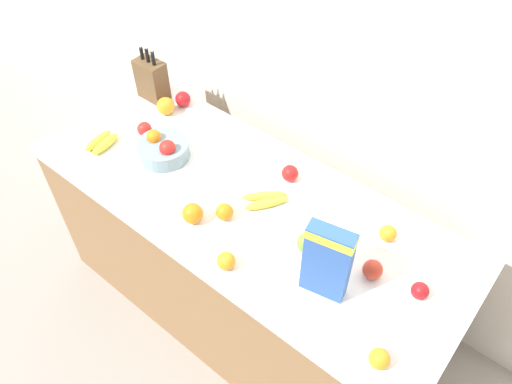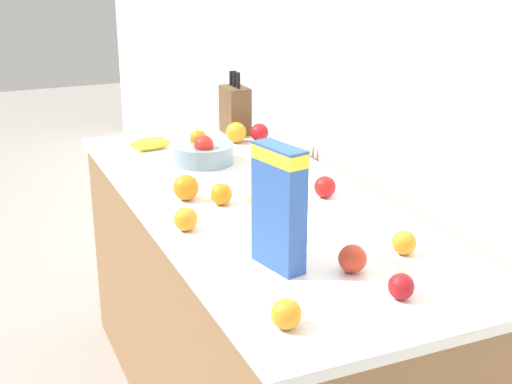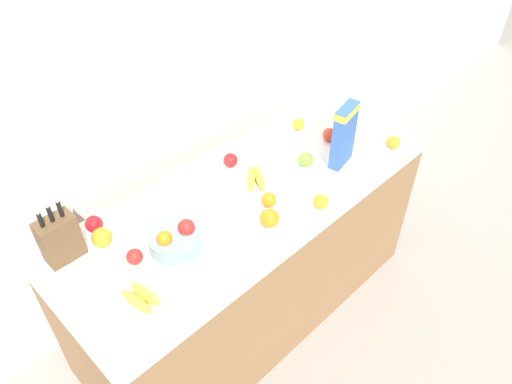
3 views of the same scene
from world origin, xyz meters
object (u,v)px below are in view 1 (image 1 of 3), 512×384
at_px(apple_middle, 183,99).
at_px(apple_rightmost, 373,270).
at_px(fruit_bowl, 163,149).
at_px(orange_mid_right, 226,261).
at_px(banana_bunch_right, 265,200).
at_px(orange_front_left, 193,213).
at_px(apple_by_knife_block, 306,243).
at_px(orange_near_bowl, 379,359).
at_px(knife_block, 152,79).
at_px(orange_mid_left, 166,106).
at_px(apple_near_bananas, 290,173).
at_px(orange_back_center, 225,212).
at_px(cereal_box, 327,260).
at_px(orange_front_right, 388,233).
at_px(apple_front, 420,291).
at_px(apple_leftmost, 144,129).
at_px(banana_bunch_left, 102,142).

bearing_deg(apple_middle, apple_rightmost, -13.07).
xyz_separation_m(fruit_bowl, orange_mid_right, (0.63, -0.28, -0.01)).
xyz_separation_m(banana_bunch_right, orange_front_left, (-0.17, -0.26, 0.02)).
relative_size(fruit_bowl, orange_mid_right, 3.31).
xyz_separation_m(apple_middle, apple_by_knife_block, (1.02, -0.35, -0.00)).
bearing_deg(apple_rightmost, banana_bunch_right, 176.17).
distance_m(apple_rightmost, orange_near_bowl, 0.34).
distance_m(knife_block, orange_mid_right, 1.15).
relative_size(knife_block, apple_by_knife_block, 4.06).
distance_m(banana_bunch_right, orange_mid_left, 0.78).
xyz_separation_m(knife_block, apple_near_bananas, (0.91, -0.04, -0.07)).
xyz_separation_m(apple_by_knife_block, orange_back_center, (-0.35, -0.08, -0.00)).
height_order(cereal_box, orange_front_left, cereal_box).
distance_m(orange_near_bowl, orange_front_right, 0.53).
distance_m(orange_mid_left, orange_near_bowl, 1.56).
height_order(fruit_bowl, apple_middle, fruit_bowl).
relative_size(apple_rightmost, orange_near_bowl, 1.07).
distance_m(apple_front, orange_mid_right, 0.71).
relative_size(banana_bunch_right, orange_mid_left, 2.26).
relative_size(apple_front, orange_mid_left, 0.73).
bearing_deg(orange_mid_left, apple_front, -6.37).
bearing_deg(cereal_box, orange_mid_left, 151.00).
distance_m(knife_block, cereal_box, 1.40).
height_order(apple_leftmost, orange_back_center, orange_back_center).
xyz_separation_m(banana_bunch_left, apple_middle, (0.08, 0.46, 0.02)).
bearing_deg(apple_near_bananas, orange_front_left, -110.57).
relative_size(fruit_bowl, banana_bunch_left, 1.36).
bearing_deg(apple_rightmost, apple_leftmost, 179.31).
distance_m(banana_bunch_right, apple_middle, 0.79).
xyz_separation_m(apple_leftmost, orange_near_bowl, (1.44, -0.30, 0.00)).
xyz_separation_m(apple_middle, orange_front_left, (0.58, -0.52, 0.00)).
relative_size(banana_bunch_left, banana_bunch_right, 0.87).
bearing_deg(banana_bunch_right, orange_near_bowl, -23.91).
xyz_separation_m(banana_bunch_left, apple_by_knife_block, (1.09, 0.11, 0.02)).
height_order(banana_bunch_left, orange_mid_right, orange_mid_right).
height_order(apple_middle, orange_mid_right, apple_middle).
bearing_deg(orange_front_right, knife_block, 177.44).
distance_m(apple_middle, orange_front_left, 0.78).
relative_size(knife_block, apple_front, 4.87).
distance_m(apple_near_bananas, orange_near_bowl, 0.88).
bearing_deg(orange_front_left, apple_by_knife_block, 21.21).
bearing_deg(knife_block, orange_near_bowl, -18.15).
bearing_deg(apple_middle, banana_bunch_right, -19.30).
bearing_deg(orange_mid_right, banana_bunch_left, 171.04).
xyz_separation_m(banana_bunch_right, orange_back_center, (-0.08, -0.17, 0.02)).
relative_size(fruit_bowl, apple_near_bananas, 3.20).
bearing_deg(orange_back_center, apple_middle, 147.14).
relative_size(orange_mid_right, orange_near_bowl, 1.02).
height_order(apple_rightmost, orange_near_bowl, apple_rightmost).
bearing_deg(banana_bunch_right, orange_front_left, -122.74).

